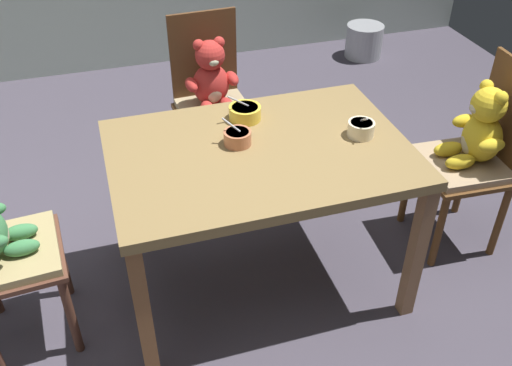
% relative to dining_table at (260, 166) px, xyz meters
% --- Properties ---
extents(ground_plane, '(5.20, 5.20, 0.04)m').
position_rel_dining_table_xyz_m(ground_plane, '(0.00, 0.00, -0.66)').
color(ground_plane, '#453F4B').
extents(dining_table, '(1.19, 0.83, 0.73)m').
position_rel_dining_table_xyz_m(dining_table, '(0.00, 0.00, 0.00)').
color(dining_table, olive).
rests_on(dining_table, ground_plane).
extents(teddy_chair_far_center, '(0.42, 0.44, 0.93)m').
position_rel_dining_table_xyz_m(teddy_chair_far_center, '(0.01, 0.86, -0.10)').
color(teddy_chair_far_center, '#51331C').
rests_on(teddy_chair_far_center, ground_plane).
extents(teddy_chair_near_right, '(0.40, 0.42, 0.93)m').
position_rel_dining_table_xyz_m(teddy_chair_near_right, '(1.04, 0.01, -0.09)').
color(teddy_chair_near_right, brown).
rests_on(teddy_chair_near_right, ground_plane).
extents(porridge_bowl_cream_near_right, '(0.11, 0.12, 0.12)m').
position_rel_dining_table_xyz_m(porridge_bowl_cream_near_right, '(0.43, -0.02, 0.12)').
color(porridge_bowl_cream_near_right, beige).
rests_on(porridge_bowl_cream_near_right, dining_table).
extents(porridge_bowl_terracotta_center, '(0.11, 0.11, 0.11)m').
position_rel_dining_table_xyz_m(porridge_bowl_terracotta_center, '(-0.07, 0.06, 0.11)').
color(porridge_bowl_terracotta_center, '#BC6E4B').
rests_on(porridge_bowl_terracotta_center, dining_table).
extents(porridge_bowl_yellow_far_center, '(0.15, 0.14, 0.13)m').
position_rel_dining_table_xyz_m(porridge_bowl_yellow_far_center, '(0.01, 0.24, 0.12)').
color(porridge_bowl_yellow_far_center, yellow).
rests_on(porridge_bowl_yellow_far_center, dining_table).
extents(metal_pail, '(0.30, 0.30, 0.26)m').
position_rel_dining_table_xyz_m(metal_pail, '(1.56, 2.15, -0.51)').
color(metal_pail, '#93969B').
rests_on(metal_pail, ground_plane).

